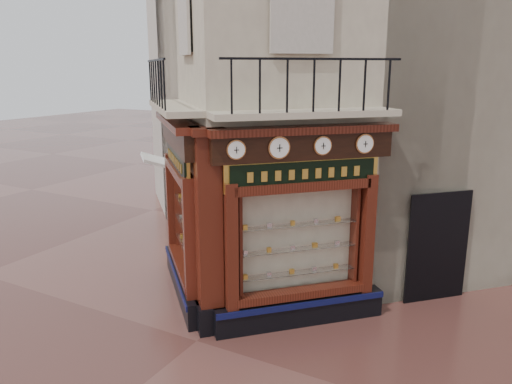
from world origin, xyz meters
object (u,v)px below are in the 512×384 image
Objects in this scene: clock_c at (323,146)px; awning at (161,250)px; corner_pilaster at (209,236)px; signboard_left at (177,160)px; clock_a at (236,150)px; clock_d at (365,144)px; clock_b at (279,148)px; signboard_right at (304,173)px.

clock_c is 6.78m from awning.
corner_pilaster is at bearing -173.92° from awning.
clock_a is at bearing -161.05° from signboard_left.
clock_d is at bearing 0.00° from clock_a.
clock_d reaches higher than awning.
clock_b reaches higher than signboard_left.
clock_b is 0.84m from clock_c.
clock_a is 1.63m from clock_c.
signboard_left is at bearing 100.25° from corner_pilaster.
clock_c is at bearing -19.49° from signboard_right.
clock_d is at bearing 0.00° from clock_c.
clock_d is (0.61, 0.61, 0.00)m from clock_c.
corner_pilaster reaches higher than clock_c.
clock_a is 2.36m from signboard_left.
corner_pilaster is 1.89× the size of signboard_left.
clock_b is 1.17× the size of clock_c.
clock_d is at bearing -146.30° from awning.
clock_b reaches higher than clock_d.
signboard_left is at bearing -176.44° from awning.
clock_b is at bearing -19.28° from corner_pilaster.
corner_pilaster reaches higher than awning.
clock_a is 0.79m from clock_b.
clock_b reaches higher than awning.
awning is at bearing 123.70° from clock_d.
signboard_right is (5.14, -1.95, 3.10)m from awning.
corner_pilaster is 2.12m from signboard_right.
clock_a is 0.16× the size of signboard_right.
clock_b reaches higher than clock_a.
signboard_right is at bearing 174.59° from clock_d.
awning is (-6.04, 1.21, -3.62)m from clock_d.
corner_pilaster is at bearing 169.75° from signboard_right.
signboard_right is (-0.30, -0.14, -0.52)m from clock_c.
clock_d is at bearing -5.41° from signboard_right.
clock_b is at bearing 180.00° from clock_c.
corner_pilaster is 1.78m from clock_a.
clock_c is at bearing -180.00° from clock_d.
awning is 6.31m from signboard_right.
signboard_right is at bearing -155.83° from awning.
corner_pilaster is 10.66× the size of clock_d.
clock_c is (1.15, 1.15, 0.00)m from clock_a.
clock_d reaches higher than clock_c.
signboard_right is at bearing -135.00° from signboard_left.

